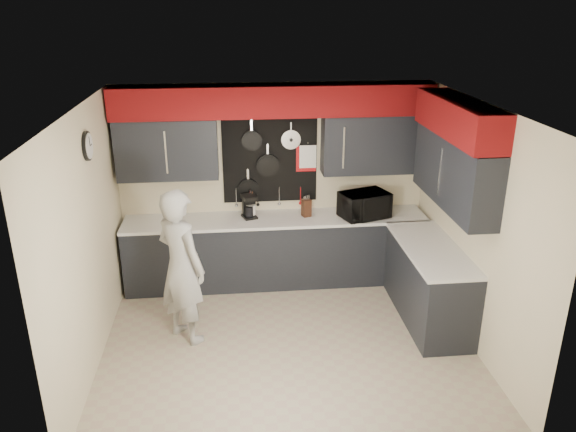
{
  "coord_description": "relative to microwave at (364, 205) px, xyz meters",
  "views": [
    {
      "loc": [
        -0.54,
        -5.27,
        3.56
      ],
      "look_at": [
        0.06,
        0.5,
        1.3
      ],
      "focal_mm": 35.0,
      "sensor_mm": 36.0,
      "label": 1
    }
  ],
  "objects": [
    {
      "name": "right_wall_assembly",
      "position": [
        0.72,
        -1.09,
        0.86
      ],
      "size": [
        0.36,
        3.5,
        2.6
      ],
      "color": "beige",
      "rests_on": "ground"
    },
    {
      "name": "ground",
      "position": [
        -1.13,
        -1.35,
        -1.09
      ],
      "size": [
        4.0,
        4.0,
        0.0
      ],
      "primitive_type": "plane",
      "color": "tan",
      "rests_on": "ground"
    },
    {
      "name": "utensil_crock",
      "position": [
        -1.45,
        0.18,
        -0.09
      ],
      "size": [
        0.12,
        0.12,
        0.16
      ],
      "primitive_type": "cylinder",
      "color": "white",
      "rests_on": "base_cabinets"
    },
    {
      "name": "person",
      "position": [
        -2.25,
        -1.13,
        -0.21
      ],
      "size": [
        0.75,
        0.75,
        1.75
      ],
      "primitive_type": "imported",
      "rotation": [
        0.0,
        0.0,
        2.35
      ],
      "color": "#A5A5A3",
      "rests_on": "ground"
    },
    {
      "name": "base_cabinets",
      "position": [
        -0.64,
        -0.22,
        -0.63
      ],
      "size": [
        3.95,
        2.2,
        0.92
      ],
      "color": "black",
      "rests_on": "ground"
    },
    {
      "name": "knife_block",
      "position": [
        -0.74,
        0.11,
        -0.05
      ],
      "size": [
        0.13,
        0.13,
        0.23
      ],
      "primitive_type": "cube",
      "rotation": [
        0.0,
        0.0,
        0.32
      ],
      "color": "#3A2012",
      "rests_on": "base_cabinets"
    },
    {
      "name": "left_wall_assembly",
      "position": [
        -3.13,
        -1.34,
        0.25
      ],
      "size": [
        0.05,
        3.5,
        2.6
      ],
      "color": "beige",
      "rests_on": "ground"
    },
    {
      "name": "coffee_maker",
      "position": [
        -1.47,
        0.15,
        -0.01
      ],
      "size": [
        0.22,
        0.25,
        0.3
      ],
      "rotation": [
        0.0,
        0.0,
        0.3
      ],
      "color": "black",
      "rests_on": "base_cabinets"
    },
    {
      "name": "back_wall_assembly",
      "position": [
        -1.12,
        0.25,
        0.92
      ],
      "size": [
        4.0,
        0.36,
        2.6
      ],
      "color": "beige",
      "rests_on": "ground"
    },
    {
      "name": "microwave",
      "position": [
        0.0,
        0.0,
        0.0
      ],
      "size": [
        0.7,
        0.58,
        0.33
      ],
      "primitive_type": "imported",
      "rotation": [
        0.0,
        0.0,
        0.33
      ],
      "color": "black",
      "rests_on": "base_cabinets"
    }
  ]
}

